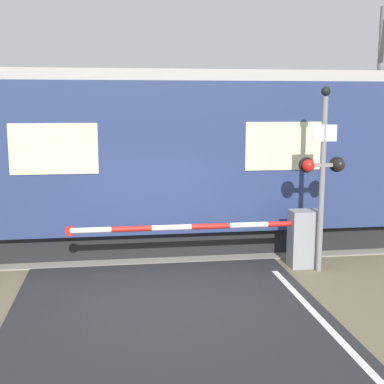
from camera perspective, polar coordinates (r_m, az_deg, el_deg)
The scene contains 6 objects.
ground_plane at distance 9.59m, azimuth -2.99°, elevation -11.00°, with size 80.00×80.00×0.00m, color #6B6047.
track_bed at distance 12.87m, azimuth -4.43°, elevation -5.50°, with size 36.00×3.20×0.13m.
train at distance 12.52m, azimuth -13.78°, elevation 3.35°, with size 17.51×2.86×4.04m.
crossing_barrier at distance 11.13m, azimuth 10.11°, elevation -4.72°, with size 5.10×0.44×1.19m.
signal_post at distance 10.76m, azimuth 13.78°, elevation 2.42°, with size 0.92×0.26×3.66m.
catenary_pole at distance 16.12m, azimuth 19.35°, elevation 8.20°, with size 0.20×1.90×5.96m.
Camera 1 is at (-0.80, -8.94, 3.38)m, focal length 50.00 mm.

